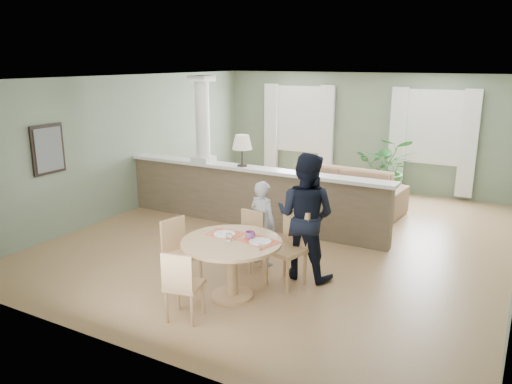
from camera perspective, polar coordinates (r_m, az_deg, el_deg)
The scene contains 12 objects.
ground at distance 8.73m, azimuth 3.77°, elevation -5.10°, with size 8.00×8.00×0.00m, color tan.
room_shell at distance 8.87m, azimuth 5.54°, elevation 7.25°, with size 7.02×8.02×2.71m.
pony_wall at distance 9.13m, azimuth -1.22°, elevation 0.46°, with size 5.32×0.38×2.70m.
sofa at distance 10.34m, azimuth 8.87°, elevation 0.30°, with size 2.80×1.09×0.82m, color #936950.
houseplant at distance 11.20m, azimuth 14.67°, elevation 2.65°, with size 1.26×1.09×1.40m, color #296227.
dining_table at distance 6.38m, azimuth -2.72°, elevation -6.90°, with size 1.28×1.28×0.87m.
chair_far_boy at distance 7.32m, azimuth -0.84°, elevation -5.18°, with size 0.39×0.39×0.85m.
chair_far_man at distance 6.81m, azimuth 3.90°, elevation -5.97°, with size 0.56×0.56×1.02m.
chair_near at distance 5.92m, azimuth -8.51°, elevation -10.25°, with size 0.47×0.47×0.87m.
chair_side at distance 6.84m, azimuth -8.80°, elevation -6.49°, with size 0.50×0.50×0.92m.
child_person at distance 7.39m, azimuth 0.77°, elevation -3.57°, with size 0.47×0.31×1.28m, color #A3A3A8.
man_person at distance 6.92m, azimuth 5.66°, elevation -2.76°, with size 0.87×0.67×1.78m, color black.
Camera 1 is at (3.45, -7.45, 2.98)m, focal length 35.00 mm.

